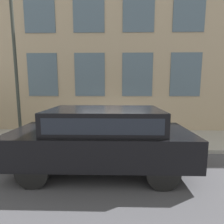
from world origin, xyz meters
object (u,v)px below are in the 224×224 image
parked_truck_black_near (102,135)px  fire_hydrant (106,133)px  person (118,127)px  street_lamp (14,43)px

parked_truck_black_near → fire_hydrant: bearing=-0.3°
person → street_lamp: size_ratio=0.17×
fire_hydrant → parked_truck_black_near: bearing=179.7°
parked_truck_black_near → street_lamp: (2.15, 3.53, 3.00)m
street_lamp → person: bearing=-92.1°
street_lamp → parked_truck_black_near: bearing=-121.3°
fire_hydrant → person: size_ratio=0.77×
person → parked_truck_black_near: parked_truck_black_near is taller
person → parked_truck_black_near: bearing=83.0°
fire_hydrant → parked_truck_black_near: 1.95m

